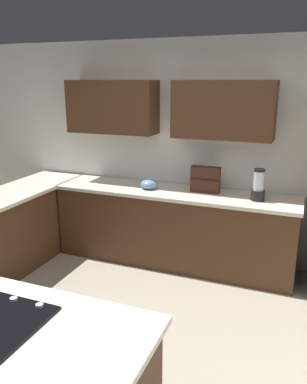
% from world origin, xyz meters
% --- Properties ---
extents(ground_plane, '(14.00, 14.00, 0.00)m').
position_xyz_m(ground_plane, '(0.00, 0.00, 0.00)').
color(ground_plane, '#9E937F').
extents(wall_back, '(6.00, 0.44, 2.60)m').
position_xyz_m(wall_back, '(0.06, -2.05, 1.42)').
color(wall_back, silver).
rests_on(wall_back, ground).
extents(lower_cabinets_back, '(2.80, 0.60, 0.86)m').
position_xyz_m(lower_cabinets_back, '(0.10, -1.72, 0.43)').
color(lower_cabinets_back, '#472B19').
rests_on(lower_cabinets_back, ground).
extents(countertop_back, '(2.84, 0.64, 0.04)m').
position_xyz_m(countertop_back, '(0.10, -1.72, 0.88)').
color(countertop_back, silver).
rests_on(countertop_back, lower_cabinets_back).
extents(blender, '(0.15, 0.15, 0.34)m').
position_xyz_m(blender, '(-0.85, -1.70, 1.05)').
color(blender, black).
rests_on(blender, countertop_back).
extents(mixing_bowl, '(0.20, 0.20, 0.11)m').
position_xyz_m(mixing_bowl, '(0.40, -1.70, 0.96)').
color(mixing_bowl, '#668CB2').
rests_on(mixing_bowl, countertop_back).
extents(spice_rack, '(0.33, 0.11, 0.30)m').
position_xyz_m(spice_rack, '(-0.25, -1.80, 1.05)').
color(spice_rack, '#381E14').
rests_on(spice_rack, countertop_back).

